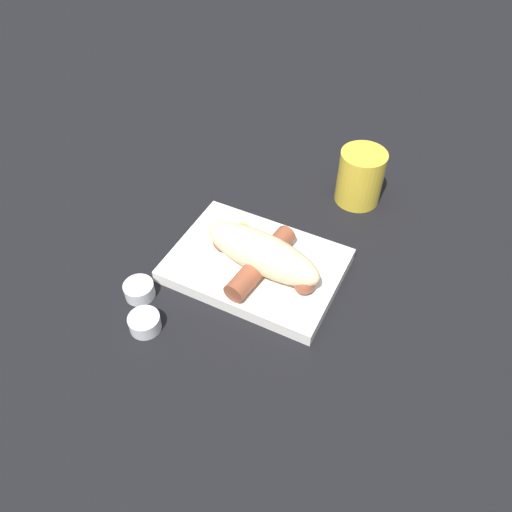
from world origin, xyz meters
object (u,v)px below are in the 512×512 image
at_px(condiment_cup_far, 145,323).
at_px(sausage, 261,262).
at_px(condiment_cup_near, 139,291).
at_px(drink_glass, 360,177).
at_px(food_tray, 256,265).
at_px(bread_roll, 262,253).

bearing_deg(condiment_cup_far, sausage, -124.35).
bearing_deg(condiment_cup_near, drink_glass, -121.07).
relative_size(food_tray, sausage, 1.45).
relative_size(food_tray, condiment_cup_near, 5.74).
bearing_deg(sausage, condiment_cup_far, 55.65).
xyz_separation_m(bread_roll, sausage, (-0.00, 0.01, -0.01)).
xyz_separation_m(food_tray, condiment_cup_far, (0.09, 0.16, -0.00)).
distance_m(food_tray, sausage, 0.03).
xyz_separation_m(condiment_cup_near, drink_glass, (-0.21, -0.35, 0.04)).
height_order(sausage, condiment_cup_near, sausage).
bearing_deg(drink_glass, food_tray, 70.44).
xyz_separation_m(food_tray, sausage, (-0.01, 0.01, 0.03)).
height_order(sausage, drink_glass, drink_glass).
relative_size(sausage, condiment_cup_near, 3.96).
xyz_separation_m(condiment_cup_near, condiment_cup_far, (-0.04, 0.04, 0.00)).
relative_size(condiment_cup_near, drink_glass, 0.46).
distance_m(sausage, condiment_cup_near, 0.18).
relative_size(bread_roll, sausage, 1.12).
distance_m(bread_roll, condiment_cup_far, 0.19).
height_order(food_tray, drink_glass, drink_glass).
bearing_deg(condiment_cup_near, condiment_cup_far, 132.87).
bearing_deg(drink_glass, sausage, 74.62).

